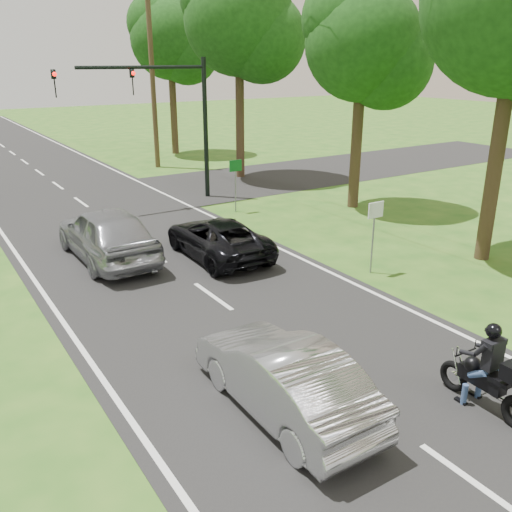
# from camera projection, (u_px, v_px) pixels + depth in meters

# --- Properties ---
(ground) EXTENTS (140.00, 140.00, 0.00)m
(ground) POSITION_uv_depth(u_px,v_px,m) (307.00, 364.00, 11.08)
(ground) COLOR #285919
(ground) RESTS_ON ground
(road) EXTENTS (8.00, 100.00, 0.01)m
(road) POSITION_uv_depth(u_px,v_px,m) (131.00, 238.00, 18.97)
(road) COLOR black
(road) RESTS_ON ground
(cross_road) EXTENTS (60.00, 7.00, 0.01)m
(cross_road) POSITION_uv_depth(u_px,v_px,m) (81.00, 202.00, 23.70)
(cross_road) COLOR black
(cross_road) RESTS_ON ground
(motorcycle_rider) EXTENTS (0.56, 1.96, 1.69)m
(motorcycle_rider) POSITION_uv_depth(u_px,v_px,m) (490.00, 377.00, 9.39)
(motorcycle_rider) COLOR black
(motorcycle_rider) RESTS_ON ground
(dark_suv) EXTENTS (2.16, 4.45, 1.22)m
(dark_suv) POSITION_uv_depth(u_px,v_px,m) (218.00, 238.00, 16.95)
(dark_suv) COLOR black
(dark_suv) RESTS_ON road
(silver_sedan) EXTENTS (1.46, 4.10, 1.35)m
(silver_sedan) POSITION_uv_depth(u_px,v_px,m) (283.00, 377.00, 9.38)
(silver_sedan) COLOR #ACADB1
(silver_sedan) RESTS_ON road
(silver_suv) EXTENTS (2.03, 4.98, 1.69)m
(silver_suv) POSITION_uv_depth(u_px,v_px,m) (107.00, 233.00, 16.61)
(silver_suv) COLOR #929399
(silver_suv) RESTS_ON road
(traffic_signal) EXTENTS (6.38, 0.44, 6.00)m
(traffic_signal) POSITION_uv_depth(u_px,v_px,m) (165.00, 104.00, 22.42)
(traffic_signal) COLOR black
(traffic_signal) RESTS_ON ground
(utility_pole_far) EXTENTS (1.60, 0.28, 10.00)m
(utility_pole_far) POSITION_uv_depth(u_px,v_px,m) (152.00, 75.00, 29.88)
(utility_pole_far) COLOR #513C24
(utility_pole_far) RESTS_ON ground
(sign_white) EXTENTS (0.55, 0.07, 2.12)m
(sign_white) POSITION_uv_depth(u_px,v_px,m) (375.00, 220.00, 15.29)
(sign_white) COLOR slate
(sign_white) RESTS_ON ground
(sign_green) EXTENTS (0.55, 0.07, 2.12)m
(sign_green) POSITION_uv_depth(u_px,v_px,m) (235.00, 173.00, 21.71)
(sign_green) COLOR slate
(sign_green) RESTS_ON ground
(tree_row_c) EXTENTS (4.80, 4.65, 8.76)m
(tree_row_c) POSITION_uv_depth(u_px,v_px,m) (371.00, 50.00, 20.89)
(tree_row_c) COLOR #332316
(tree_row_c) RESTS_ON ground
(tree_row_d) EXTENTS (5.76, 5.58, 10.45)m
(tree_row_d) POSITION_uv_depth(u_px,v_px,m) (247.00, 26.00, 26.43)
(tree_row_d) COLOR #332316
(tree_row_d) RESTS_ON ground
(tree_row_e) EXTENTS (5.28, 5.12, 9.61)m
(tree_row_e) POSITION_uv_depth(u_px,v_px,m) (176.00, 44.00, 33.95)
(tree_row_e) COLOR #332316
(tree_row_e) RESTS_ON ground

